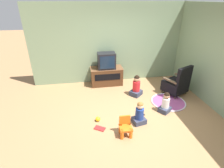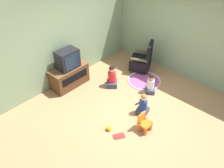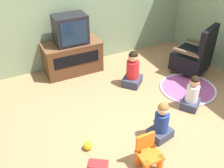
{
  "view_description": "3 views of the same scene",
  "coord_description": "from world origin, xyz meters",
  "views": [
    {
      "loc": [
        -1.23,
        -3.75,
        2.82
      ],
      "look_at": [
        -0.54,
        0.33,
        0.77
      ],
      "focal_mm": 28.0,
      "sensor_mm": 36.0,
      "label": 1
    },
    {
      "loc": [
        -3.5,
        -2.56,
        3.98
      ],
      "look_at": [
        -0.43,
        0.24,
        0.84
      ],
      "focal_mm": 35.0,
      "sensor_mm": 36.0,
      "label": 2
    },
    {
      "loc": [
        -1.8,
        -2.55,
        2.71
      ],
      "look_at": [
        -0.51,
        0.06,
        0.78
      ],
      "focal_mm": 42.0,
      "sensor_mm": 36.0,
      "label": 3
    }
  ],
  "objects": [
    {
      "name": "ground_plane",
      "position": [
        0.0,
        0.0,
        0.0
      ],
      "size": [
        30.0,
        30.0,
        0.0
      ],
      "primitive_type": "plane",
      "color": "#9E754C"
    },
    {
      "name": "wall_back",
      "position": [
        -0.31,
        2.25,
        1.36
      ],
      "size": [
        5.38,
        0.12,
        2.72
      ],
      "color": "gray",
      "rests_on": "ground_plane"
    },
    {
      "name": "wall_right",
      "position": [
        2.32,
        -0.34,
        1.36
      ],
      "size": [
        0.12,
        5.31,
        2.72
      ],
      "color": "gray",
      "rests_on": "ground_plane"
    },
    {
      "name": "tv_cabinet",
      "position": [
        -0.46,
        1.9,
        0.32
      ],
      "size": [
        1.11,
        0.55,
        0.62
      ],
      "color": "#4C2D19",
      "rests_on": "ground_plane"
    },
    {
      "name": "television",
      "position": [
        -0.46,
        1.87,
        0.9
      ],
      "size": [
        0.6,
        0.42,
        0.55
      ],
      "color": "black",
      "rests_on": "tv_cabinet"
    },
    {
      "name": "black_armchair",
      "position": [
        1.63,
        0.8,
        0.36
      ],
      "size": [
        0.85,
        0.83,
        1.0
      ],
      "rotation": [
        0.0,
        0.0,
        3.57
      ],
      "color": "brown",
      "rests_on": "ground_plane"
    },
    {
      "name": "yellow_kid_chair",
      "position": [
        -0.42,
        -0.77,
        0.19
      ],
      "size": [
        0.28,
        0.27,
        0.46
      ],
      "rotation": [
        0.0,
        0.0,
        -0.02
      ],
      "color": "orange",
      "rests_on": "ground_plane"
    },
    {
      "name": "play_mat",
      "position": [
        1.19,
        0.37,
        0.01
      ],
      "size": [
        1.02,
        1.02,
        0.04
      ],
      "color": "#A54C8C",
      "rests_on": "ground_plane"
    },
    {
      "name": "child_watching_left",
      "position": [
        0.86,
        -0.06,
        0.26
      ],
      "size": [
        0.4,
        0.39,
        0.6
      ],
      "rotation": [
        0.0,
        0.0,
        0.6
      ],
      "color": "#33384C",
      "rests_on": "ground_plane"
    },
    {
      "name": "child_watching_center",
      "position": [
        0.35,
        0.95,
        0.3
      ],
      "size": [
        0.46,
        0.46,
        0.69
      ],
      "rotation": [
        0.0,
        0.0,
        0.72
      ],
      "color": "#33384C",
      "rests_on": "ground_plane"
    },
    {
      "name": "child_watching_right",
      "position": [
        0.02,
        -0.41,
        0.26
      ],
      "size": [
        0.36,
        0.33,
        0.6
      ],
      "rotation": [
        0.0,
        0.0,
        0.21
      ],
      "color": "#33384C",
      "rests_on": "ground_plane"
    },
    {
      "name": "toy_ball",
      "position": [
        -0.99,
        -0.17,
        0.06
      ],
      "size": [
        0.12,
        0.12,
        0.12
      ],
      "color": "yellow",
      "rests_on": "ground_plane"
    },
    {
      "name": "book",
      "position": [
        -0.97,
        -0.48,
        0.01
      ],
      "size": [
        0.29,
        0.26,
        0.02
      ],
      "rotation": [
        0.0,
        0.0,
        2.57
      ],
      "color": "#B22323",
      "rests_on": "ground_plane"
    },
    {
      "name": "remote_control",
      "position": [
        0.2,
        -0.12,
        0.01
      ],
      "size": [
        0.16,
        0.07,
        0.02
      ],
      "rotation": [
        0.0,
        0.0,
        2.97
      ],
      "color": "black",
      "rests_on": "ground_plane"
    }
  ]
}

